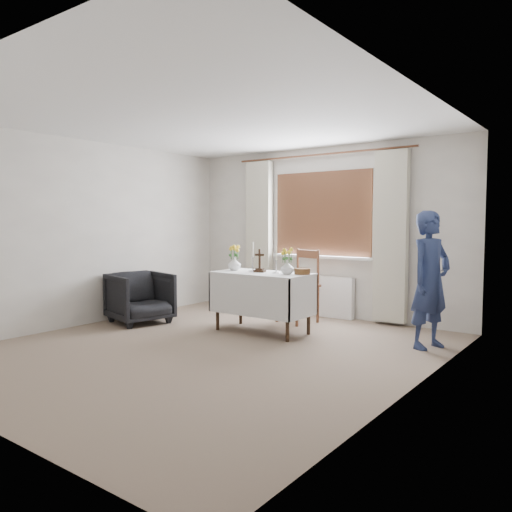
{
  "coord_description": "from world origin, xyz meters",
  "views": [
    {
      "loc": [
        3.65,
        -4.05,
        1.41
      ],
      "look_at": [
        0.02,
        0.81,
        0.98
      ],
      "focal_mm": 35.0,
      "sensor_mm": 36.0,
      "label": 1
    }
  ],
  "objects_px": {
    "flower_vase_left": "(234,264)",
    "wooden_cross": "(260,261)",
    "wooden_chair": "(297,286)",
    "flower_vase_right": "(287,267)",
    "person": "(430,280)",
    "altar_table": "(262,302)",
    "armchair": "(140,298)"
  },
  "relations": [
    {
      "from": "altar_table",
      "to": "armchair",
      "type": "bearing_deg",
      "value": -162.51
    },
    {
      "from": "wooden_chair",
      "to": "wooden_cross",
      "type": "xyz_separation_m",
      "value": [
        -0.08,
        -0.77,
        0.4
      ]
    },
    {
      "from": "person",
      "to": "wooden_cross",
      "type": "distance_m",
      "value": 2.06
    },
    {
      "from": "person",
      "to": "wooden_cross",
      "type": "xyz_separation_m",
      "value": [
        -2.01,
        -0.45,
        0.15
      ]
    },
    {
      "from": "altar_table",
      "to": "wooden_cross",
      "type": "bearing_deg",
      "value": 157.16
    },
    {
      "from": "wooden_cross",
      "to": "flower_vase_left",
      "type": "bearing_deg",
      "value": 166.77
    },
    {
      "from": "person",
      "to": "flower_vase_right",
      "type": "relative_size",
      "value": 9.12
    },
    {
      "from": "altar_table",
      "to": "person",
      "type": "height_order",
      "value": "person"
    },
    {
      "from": "armchair",
      "to": "flower_vase_left",
      "type": "relative_size",
      "value": 4.45
    },
    {
      "from": "wooden_chair",
      "to": "flower_vase_right",
      "type": "distance_m",
      "value": 0.92
    },
    {
      "from": "wooden_chair",
      "to": "flower_vase_right",
      "type": "bearing_deg",
      "value": -52.53
    },
    {
      "from": "person",
      "to": "armchair",
      "type": "bearing_deg",
      "value": 125.89
    },
    {
      "from": "flower_vase_left",
      "to": "flower_vase_right",
      "type": "height_order",
      "value": "flower_vase_left"
    },
    {
      "from": "altar_table",
      "to": "flower_vase_right",
      "type": "relative_size",
      "value": 7.41
    },
    {
      "from": "armchair",
      "to": "person",
      "type": "height_order",
      "value": "person"
    },
    {
      "from": "wooden_cross",
      "to": "flower_vase_right",
      "type": "distance_m",
      "value": 0.43
    },
    {
      "from": "wooden_chair",
      "to": "person",
      "type": "xyz_separation_m",
      "value": [
        1.93,
        -0.32,
        0.26
      ]
    },
    {
      "from": "altar_table",
      "to": "wooden_chair",
      "type": "xyz_separation_m",
      "value": [
        0.03,
        0.8,
        0.13
      ]
    },
    {
      "from": "flower_vase_right",
      "to": "wooden_chair",
      "type": "bearing_deg",
      "value": 113.58
    },
    {
      "from": "altar_table",
      "to": "flower_vase_left",
      "type": "distance_m",
      "value": 0.66
    },
    {
      "from": "altar_table",
      "to": "flower_vase_left",
      "type": "xyz_separation_m",
      "value": [
        -0.47,
        0.02,
        0.47
      ]
    },
    {
      "from": "altar_table",
      "to": "flower_vase_right",
      "type": "height_order",
      "value": "flower_vase_right"
    },
    {
      "from": "altar_table",
      "to": "wooden_chair",
      "type": "height_order",
      "value": "wooden_chair"
    },
    {
      "from": "flower_vase_right",
      "to": "person",
      "type": "bearing_deg",
      "value": 16.36
    },
    {
      "from": "person",
      "to": "flower_vase_left",
      "type": "height_order",
      "value": "person"
    },
    {
      "from": "wooden_cross",
      "to": "flower_vase_left",
      "type": "xyz_separation_m",
      "value": [
        -0.41,
        -0.0,
        -0.06
      ]
    },
    {
      "from": "flower_vase_left",
      "to": "wooden_cross",
      "type": "bearing_deg",
      "value": 0.53
    },
    {
      "from": "armchair",
      "to": "person",
      "type": "distance_m",
      "value": 3.82
    },
    {
      "from": "altar_table",
      "to": "wooden_chair",
      "type": "relative_size",
      "value": 1.22
    },
    {
      "from": "armchair",
      "to": "wooden_cross",
      "type": "bearing_deg",
      "value": -57.03
    },
    {
      "from": "altar_table",
      "to": "wooden_cross",
      "type": "xyz_separation_m",
      "value": [
        -0.05,
        0.02,
        0.53
      ]
    },
    {
      "from": "flower_vase_right",
      "to": "wooden_cross",
      "type": "bearing_deg",
      "value": 178.53
    }
  ]
}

